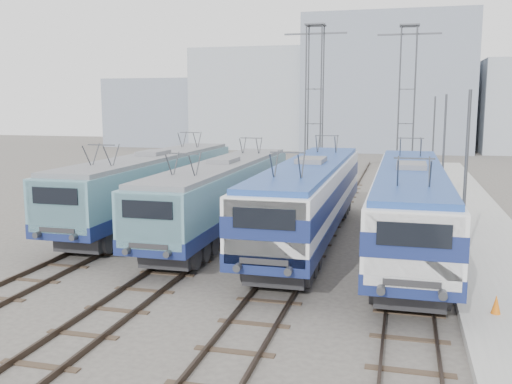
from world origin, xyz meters
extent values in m
plane|color=#514C47|center=(0.00, 0.00, 0.00)|extent=(160.00, 160.00, 0.00)
cube|color=#9E9E99|center=(10.20, 8.00, 0.15)|extent=(4.00, 70.00, 0.30)
cube|color=navy|center=(-6.75, 8.85, 1.40)|extent=(2.90, 18.33, 0.61)
cube|color=slate|center=(-6.75, 8.85, 2.62)|extent=(2.85, 18.33, 1.83)
cube|color=slate|center=(-6.75, 0.04, 2.44)|extent=(2.62, 0.71, 2.08)
cube|color=slate|center=(-6.75, 8.85, 3.64)|extent=(2.62, 17.60, 0.20)
cube|color=#262628|center=(-6.75, 2.74, 0.64)|extent=(2.14, 3.67, 0.69)
cube|color=#262628|center=(-6.75, 14.96, 0.64)|extent=(2.14, 3.67, 0.69)
cube|color=navy|center=(-2.25, 7.26, 1.36)|extent=(2.79, 17.63, 0.59)
cube|color=slate|center=(-2.25, 7.26, 2.53)|extent=(2.74, 17.63, 1.76)
cube|color=slate|center=(-2.25, -1.21, 2.35)|extent=(2.52, 0.69, 2.00)
cube|color=slate|center=(-2.25, 7.26, 3.51)|extent=(2.52, 16.92, 0.20)
cube|color=#262628|center=(-2.25, 1.38, 0.62)|extent=(2.06, 3.53, 0.66)
cube|color=#262628|center=(-2.25, 13.13, 0.62)|extent=(2.06, 3.53, 0.66)
cube|color=navy|center=(2.25, 6.57, 1.42)|extent=(2.94, 18.55, 0.62)
cube|color=silver|center=(2.25, 6.57, 2.65)|extent=(2.89, 18.55, 1.85)
cube|color=navy|center=(2.25, 6.57, 2.60)|extent=(2.93, 18.57, 0.72)
cube|color=silver|center=(2.25, -2.34, 2.47)|extent=(2.65, 0.72, 2.10)
cube|color=navy|center=(2.25, 6.57, 3.68)|extent=(2.65, 17.81, 0.21)
cube|color=#262628|center=(2.25, 0.39, 0.64)|extent=(2.16, 3.71, 0.70)
cube|color=#262628|center=(2.25, 12.75, 0.64)|extent=(2.16, 3.71, 0.70)
cube|color=navy|center=(6.75, 5.46, 1.42)|extent=(2.93, 18.53, 0.62)
cube|color=silver|center=(6.75, 5.46, 2.65)|extent=(2.88, 18.53, 1.85)
cube|color=navy|center=(6.75, 5.46, 2.60)|extent=(2.92, 18.55, 0.72)
cube|color=silver|center=(6.75, -3.44, 2.47)|extent=(2.65, 0.72, 2.10)
cube|color=navy|center=(6.75, 5.46, 3.68)|extent=(2.65, 17.79, 0.21)
cube|color=#262628|center=(6.75, -0.72, 0.64)|extent=(2.16, 3.71, 0.69)
cube|color=#262628|center=(6.75, 11.64, 0.64)|extent=(2.16, 3.71, 0.69)
cylinder|color=#3F4247|center=(-0.55, 21.45, 6.00)|extent=(0.10, 0.10, 12.00)
cylinder|color=#3F4247|center=(0.55, 21.45, 6.00)|extent=(0.10, 0.10, 12.00)
cylinder|color=#3F4247|center=(-0.55, 22.55, 6.00)|extent=(0.10, 0.10, 12.00)
cylinder|color=#3F4247|center=(0.55, 22.55, 6.00)|extent=(0.10, 0.10, 12.00)
cube|color=#3F4247|center=(0.00, 22.00, 11.40)|extent=(4.50, 0.12, 0.12)
cylinder|color=#3F4247|center=(5.95, 23.45, 6.00)|extent=(0.10, 0.10, 12.00)
cylinder|color=#3F4247|center=(7.05, 23.45, 6.00)|extent=(0.10, 0.10, 12.00)
cylinder|color=#3F4247|center=(5.95, 24.55, 6.00)|extent=(0.10, 0.10, 12.00)
cylinder|color=#3F4247|center=(7.05, 24.55, 6.00)|extent=(0.10, 0.10, 12.00)
cube|color=#3F4247|center=(6.50, 24.00, 11.40)|extent=(4.50, 0.12, 0.12)
cylinder|color=#3F4247|center=(8.60, 2.00, 3.50)|extent=(0.12, 0.12, 7.00)
cylinder|color=#3F4247|center=(8.60, 14.00, 3.50)|extent=(0.12, 0.12, 7.00)
cylinder|color=#3F4247|center=(8.60, 26.00, 3.50)|extent=(0.12, 0.12, 7.00)
cone|color=orange|center=(9.24, -2.11, 0.59)|extent=(0.29, 0.29, 0.58)
cube|color=#99A2AC|center=(-14.00, 62.00, 7.00)|extent=(18.00, 12.00, 14.00)
cube|color=gray|center=(4.00, 62.00, 9.00)|extent=(22.00, 14.00, 18.00)
cube|color=gray|center=(-30.00, 62.00, 5.00)|extent=(14.00, 10.00, 10.00)
camera|label=1|loc=(6.36, -19.64, 6.55)|focal=40.00mm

